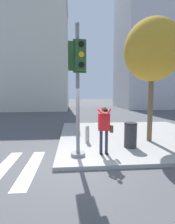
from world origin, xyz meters
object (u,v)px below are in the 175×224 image
(traffic_signal_pole, at_px, (77,78))
(trash_bin, at_px, (130,135))
(person_photographer, at_px, (104,126))
(street_tree, at_px, (152,51))
(fire_hydrant, at_px, (87,134))

(traffic_signal_pole, bearing_deg, trash_bin, 20.56)
(trash_bin, bearing_deg, person_photographer, -150.14)
(traffic_signal_pole, height_order, person_photographer, traffic_signal_pole)
(traffic_signal_pole, relative_size, person_photographer, 2.61)
(person_photographer, bearing_deg, street_tree, 33.21)
(person_photographer, distance_m, trash_bin, 1.50)
(person_photographer, height_order, fire_hydrant, person_photographer)
(traffic_signal_pole, relative_size, trash_bin, 4.48)
(fire_hydrant, bearing_deg, person_photographer, -72.99)
(trash_bin, bearing_deg, street_tree, 36.33)
(traffic_signal_pole, bearing_deg, person_photographer, 7.32)
(person_photographer, bearing_deg, traffic_signal_pole, -172.68)
(fire_hydrant, relative_size, trash_bin, 0.77)
(street_tree, distance_m, trash_bin, 3.89)
(traffic_signal_pole, height_order, fire_hydrant, traffic_signal_pole)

